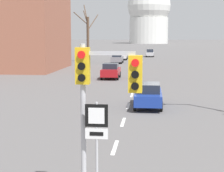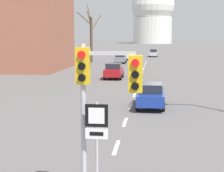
# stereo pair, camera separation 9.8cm
# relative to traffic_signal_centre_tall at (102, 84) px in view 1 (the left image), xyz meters

# --- Properties ---
(lane_stripe_2) EXTENTS (0.16, 2.00, 0.01)m
(lane_stripe_2) POSITION_rel_traffic_signal_centre_tall_xyz_m (-0.13, 4.96, -3.22)
(lane_stripe_2) COLOR silver
(lane_stripe_2) RESTS_ON ground_plane
(lane_stripe_3) EXTENTS (0.16, 2.00, 0.01)m
(lane_stripe_3) POSITION_rel_traffic_signal_centre_tall_xyz_m (-0.13, 9.46, -3.22)
(lane_stripe_3) COLOR silver
(lane_stripe_3) RESTS_ON ground_plane
(lane_stripe_4) EXTENTS (0.16, 2.00, 0.01)m
(lane_stripe_4) POSITION_rel_traffic_signal_centre_tall_xyz_m (-0.13, 13.96, -3.22)
(lane_stripe_4) COLOR silver
(lane_stripe_4) RESTS_ON ground_plane
(lane_stripe_5) EXTENTS (0.16, 2.00, 0.01)m
(lane_stripe_5) POSITION_rel_traffic_signal_centre_tall_xyz_m (-0.13, 18.46, -3.22)
(lane_stripe_5) COLOR silver
(lane_stripe_5) RESTS_ON ground_plane
(lane_stripe_6) EXTENTS (0.16, 2.00, 0.01)m
(lane_stripe_6) POSITION_rel_traffic_signal_centre_tall_xyz_m (-0.13, 22.96, -3.22)
(lane_stripe_6) COLOR silver
(lane_stripe_6) RESTS_ON ground_plane
(lane_stripe_7) EXTENTS (0.16, 2.00, 0.01)m
(lane_stripe_7) POSITION_rel_traffic_signal_centre_tall_xyz_m (-0.13, 27.46, -3.22)
(lane_stripe_7) COLOR silver
(lane_stripe_7) RESTS_ON ground_plane
(lane_stripe_8) EXTENTS (0.16, 2.00, 0.01)m
(lane_stripe_8) POSITION_rel_traffic_signal_centre_tall_xyz_m (-0.13, 31.96, -3.22)
(lane_stripe_8) COLOR silver
(lane_stripe_8) RESTS_ON ground_plane
(lane_stripe_9) EXTENTS (0.16, 2.00, 0.01)m
(lane_stripe_9) POSITION_rel_traffic_signal_centre_tall_xyz_m (-0.13, 36.46, -3.22)
(lane_stripe_9) COLOR silver
(lane_stripe_9) RESTS_ON ground_plane
(lane_stripe_10) EXTENTS (0.16, 2.00, 0.01)m
(lane_stripe_10) POSITION_rel_traffic_signal_centre_tall_xyz_m (-0.13, 40.96, -3.22)
(lane_stripe_10) COLOR silver
(lane_stripe_10) RESTS_ON ground_plane
(lane_stripe_11) EXTENTS (0.16, 2.00, 0.01)m
(lane_stripe_11) POSITION_rel_traffic_signal_centre_tall_xyz_m (-0.13, 45.46, -3.22)
(lane_stripe_11) COLOR silver
(lane_stripe_11) RESTS_ON ground_plane
(lane_stripe_12) EXTENTS (0.16, 2.00, 0.01)m
(lane_stripe_12) POSITION_rel_traffic_signal_centre_tall_xyz_m (-0.13, 49.96, -3.22)
(lane_stripe_12) COLOR silver
(lane_stripe_12) RESTS_ON ground_plane
(lane_stripe_13) EXTENTS (0.16, 2.00, 0.01)m
(lane_stripe_13) POSITION_rel_traffic_signal_centre_tall_xyz_m (-0.13, 54.46, -3.22)
(lane_stripe_13) COLOR silver
(lane_stripe_13) RESTS_ON ground_plane
(traffic_signal_centre_tall) EXTENTS (1.74, 0.34, 4.29)m
(traffic_signal_centre_tall) POSITION_rel_traffic_signal_centre_tall_xyz_m (0.00, 0.00, 0.00)
(traffic_signal_centre_tall) COLOR #B2B2B7
(traffic_signal_centre_tall) RESTS_ON ground_plane
(route_sign_post) EXTENTS (0.60, 0.08, 2.78)m
(route_sign_post) POSITION_rel_traffic_signal_centre_tall_xyz_m (-0.11, -0.21, -1.32)
(route_sign_post) COLOR #B2B2B7
(route_sign_post) RESTS_ON ground_plane
(sedan_near_left) EXTENTS (1.84, 3.97, 1.63)m
(sedan_near_left) POSITION_rel_traffic_signal_centre_tall_xyz_m (-2.86, 29.09, -2.39)
(sedan_near_left) COLOR maroon
(sedan_near_left) RESTS_ON ground_plane
(sedan_near_right) EXTENTS (1.82, 4.48, 1.69)m
(sedan_near_right) POSITION_rel_traffic_signal_centre_tall_xyz_m (-4.18, 51.18, -2.38)
(sedan_near_right) COLOR slate
(sedan_near_right) RESTS_ON ground_plane
(sedan_mid_centre) EXTENTS (1.86, 4.24, 1.58)m
(sedan_mid_centre) POSITION_rel_traffic_signal_centre_tall_xyz_m (-4.01, 59.91, -2.41)
(sedan_mid_centre) COLOR silver
(sedan_mid_centre) RESTS_ON ground_plane
(sedan_far_left) EXTENTS (1.74, 4.18, 1.54)m
(sedan_far_left) POSITION_rel_traffic_signal_centre_tall_xyz_m (1.14, 13.71, -2.43)
(sedan_far_left) COLOR navy
(sedan_far_left) RESTS_ON ground_plane
(sedan_far_right) EXTENTS (1.69, 3.91, 1.64)m
(sedan_far_right) POSITION_rel_traffic_signal_centre_tall_xyz_m (1.08, 70.21, -2.40)
(sedan_far_right) COLOR #B7B7BC
(sedan_far_right) RESTS_ON ground_plane
(bare_tree_left_near) EXTENTS (4.00, 2.58, 9.71)m
(bare_tree_left_near) POSITION_rel_traffic_signal_centre_tall_xyz_m (-9.32, 52.92, 1.20)
(bare_tree_left_near) COLOR brown
(bare_tree_left_near) RESTS_ON ground_plane
(capitol_dome) EXTENTS (24.07, 24.07, 34.00)m
(capitol_dome) POSITION_rel_traffic_signal_centre_tall_xyz_m (-0.13, 204.88, 13.34)
(capitol_dome) COLOR silver
(capitol_dome) RESTS_ON ground_plane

